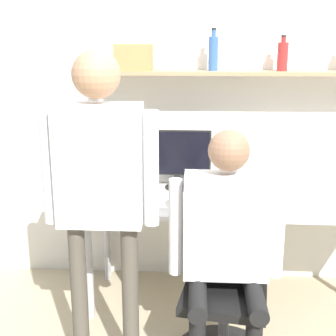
{
  "coord_description": "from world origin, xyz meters",
  "views": [
    {
      "loc": [
        -0.3,
        -2.67,
        1.78
      ],
      "look_at": [
        -0.45,
        -0.13,
        1.1
      ],
      "focal_mm": 50.0,
      "sensor_mm": 36.0,
      "label": 1
    }
  ],
  "objects_px": {
    "cell_phone": "(261,208)",
    "person_standing": "(100,176)",
    "bottle_blue": "(213,53)",
    "monitor": "(178,157)",
    "bottle_red": "(283,56)",
    "laptop": "(224,197)",
    "person_seated": "(227,233)",
    "office_chair": "(224,316)",
    "storage_box": "(134,57)"
  },
  "relations": [
    {
      "from": "cell_phone",
      "to": "person_standing",
      "type": "relative_size",
      "value": 0.09
    },
    {
      "from": "bottle_blue",
      "to": "cell_phone",
      "type": "bearing_deg",
      "value": -50.97
    },
    {
      "from": "monitor",
      "to": "bottle_red",
      "type": "xyz_separation_m",
      "value": [
        0.7,
        -0.02,
        0.71
      ]
    },
    {
      "from": "monitor",
      "to": "cell_phone",
      "type": "xyz_separation_m",
      "value": [
        0.55,
        -0.42,
        -0.23
      ]
    },
    {
      "from": "monitor",
      "to": "laptop",
      "type": "bearing_deg",
      "value": -49.98
    },
    {
      "from": "cell_phone",
      "to": "bottle_red",
      "type": "xyz_separation_m",
      "value": [
        0.15,
        0.39,
        0.94
      ]
    },
    {
      "from": "bottle_red",
      "to": "monitor",
      "type": "bearing_deg",
      "value": 178.02
    },
    {
      "from": "person_seated",
      "to": "person_standing",
      "type": "bearing_deg",
      "value": -172.2
    },
    {
      "from": "laptop",
      "to": "office_chair",
      "type": "height_order",
      "value": "laptop"
    },
    {
      "from": "bottle_red",
      "to": "person_seated",
      "type": "bearing_deg",
      "value": -113.36
    },
    {
      "from": "bottle_blue",
      "to": "storage_box",
      "type": "relative_size",
      "value": 1.14
    },
    {
      "from": "person_seated",
      "to": "bottle_blue",
      "type": "xyz_separation_m",
      "value": [
        -0.06,
        0.93,
        0.92
      ]
    },
    {
      "from": "cell_phone",
      "to": "bottle_red",
      "type": "distance_m",
      "value": 1.03
    },
    {
      "from": "monitor",
      "to": "cell_phone",
      "type": "distance_m",
      "value": 0.73
    },
    {
      "from": "cell_phone",
      "to": "bottle_blue",
      "type": "distance_m",
      "value": 1.09
    },
    {
      "from": "monitor",
      "to": "laptop",
      "type": "relative_size",
      "value": 1.42
    },
    {
      "from": "monitor",
      "to": "bottle_blue",
      "type": "distance_m",
      "value": 0.77
    },
    {
      "from": "monitor",
      "to": "person_standing",
      "type": "height_order",
      "value": "person_standing"
    },
    {
      "from": "laptop",
      "to": "bottle_blue",
      "type": "height_order",
      "value": "bottle_blue"
    },
    {
      "from": "cell_phone",
      "to": "laptop",
      "type": "bearing_deg",
      "value": 170.97
    },
    {
      "from": "laptop",
      "to": "bottle_red",
      "type": "xyz_separation_m",
      "value": [
        0.38,
        0.35,
        0.89
      ]
    },
    {
      "from": "office_chair",
      "to": "storage_box",
      "type": "height_order",
      "value": "storage_box"
    },
    {
      "from": "laptop",
      "to": "cell_phone",
      "type": "xyz_separation_m",
      "value": [
        0.23,
        -0.04,
        -0.06
      ]
    },
    {
      "from": "cell_phone",
      "to": "storage_box",
      "type": "distance_m",
      "value": 1.33
    },
    {
      "from": "person_seated",
      "to": "person_standing",
      "type": "distance_m",
      "value": 0.74
    },
    {
      "from": "office_chair",
      "to": "storage_box",
      "type": "bearing_deg",
      "value": 124.64
    },
    {
      "from": "bottle_red",
      "to": "cell_phone",
      "type": "bearing_deg",
      "value": -110.66
    },
    {
      "from": "person_seated",
      "to": "storage_box",
      "type": "distance_m",
      "value": 1.42
    },
    {
      "from": "office_chair",
      "to": "bottle_blue",
      "type": "bearing_deg",
      "value": 94.52
    },
    {
      "from": "laptop",
      "to": "person_seated",
      "type": "xyz_separation_m",
      "value": [
        -0.02,
        -0.57,
        -0.01
      ]
    },
    {
      "from": "laptop",
      "to": "bottle_blue",
      "type": "distance_m",
      "value": 0.98
    },
    {
      "from": "bottle_red",
      "to": "storage_box",
      "type": "height_order",
      "value": "bottle_red"
    },
    {
      "from": "person_seated",
      "to": "storage_box",
      "type": "xyz_separation_m",
      "value": [
        -0.61,
        0.93,
        0.89
      ]
    },
    {
      "from": "monitor",
      "to": "person_seated",
      "type": "height_order",
      "value": "person_seated"
    },
    {
      "from": "office_chair",
      "to": "storage_box",
      "type": "relative_size",
      "value": 3.65
    },
    {
      "from": "monitor",
      "to": "person_standing",
      "type": "distance_m",
      "value": 1.11
    },
    {
      "from": "cell_phone",
      "to": "person_seated",
      "type": "bearing_deg",
      "value": -115.27
    },
    {
      "from": "monitor",
      "to": "bottle_blue",
      "type": "xyz_separation_m",
      "value": [
        0.23,
        -0.02,
        0.73
      ]
    },
    {
      "from": "monitor",
      "to": "office_chair",
      "type": "height_order",
      "value": "monitor"
    },
    {
      "from": "cell_phone",
      "to": "office_chair",
      "type": "xyz_separation_m",
      "value": [
        -0.25,
        -0.49,
        -0.48
      ]
    },
    {
      "from": "office_chair",
      "to": "bottle_red",
      "type": "relative_size",
      "value": 3.85
    },
    {
      "from": "monitor",
      "to": "person_seated",
      "type": "xyz_separation_m",
      "value": [
        0.3,
        -0.95,
        -0.19
      ]
    },
    {
      "from": "bottle_blue",
      "to": "storage_box",
      "type": "bearing_deg",
      "value": 180.0
    },
    {
      "from": "person_standing",
      "to": "bottle_blue",
      "type": "bearing_deg",
      "value": 59.9
    },
    {
      "from": "bottle_red",
      "to": "person_standing",
      "type": "bearing_deg",
      "value": -136.02
    },
    {
      "from": "office_chair",
      "to": "bottle_red",
      "type": "bearing_deg",
      "value": 65.97
    },
    {
      "from": "monitor",
      "to": "cell_phone",
      "type": "bearing_deg",
      "value": -36.96
    },
    {
      "from": "office_chair",
      "to": "monitor",
      "type": "bearing_deg",
      "value": 108.54
    },
    {
      "from": "laptop",
      "to": "bottle_red",
      "type": "height_order",
      "value": "bottle_red"
    },
    {
      "from": "office_chair",
      "to": "person_standing",
      "type": "height_order",
      "value": "person_standing"
    }
  ]
}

